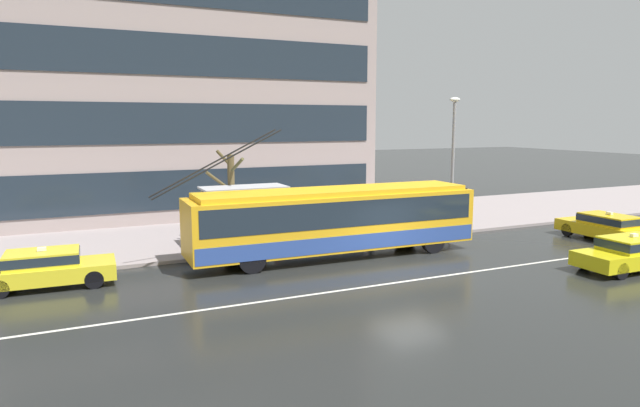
{
  "coord_description": "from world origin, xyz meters",
  "views": [
    {
      "loc": [
        -11.65,
        -17.12,
        5.59
      ],
      "look_at": [
        -2.03,
        3.82,
        2.18
      ],
      "focal_mm": 30.96,
      "sensor_mm": 36.0,
      "label": 1
    }
  ],
  "objects_px": {
    "pedestrian_approaching_curb": "(276,204)",
    "street_tree_bare": "(231,194)",
    "taxi_cross_traffic": "(606,226)",
    "street_lamp": "(453,152)",
    "trolleybus": "(335,219)",
    "bus_shelter": "(243,201)",
    "taxi_queued_behind_bus": "(47,267)",
    "taxi_oncoming_far": "(631,252)",
    "pedestrian_at_shelter": "(371,211)"
  },
  "relations": [
    {
      "from": "street_lamp",
      "to": "street_tree_bare",
      "type": "xyz_separation_m",
      "value": [
        -11.09,
        1.77,
        -1.74
      ]
    },
    {
      "from": "taxi_queued_behind_bus",
      "to": "street_lamp",
      "type": "relative_size",
      "value": 0.65
    },
    {
      "from": "street_lamp",
      "to": "street_tree_bare",
      "type": "height_order",
      "value": "street_lamp"
    },
    {
      "from": "trolleybus",
      "to": "street_lamp",
      "type": "bearing_deg",
      "value": 16.63
    },
    {
      "from": "taxi_queued_behind_bus",
      "to": "pedestrian_at_shelter",
      "type": "distance_m",
      "value": 14.98
    },
    {
      "from": "taxi_oncoming_far",
      "to": "pedestrian_approaching_curb",
      "type": "relative_size",
      "value": 2.21
    },
    {
      "from": "taxi_queued_behind_bus",
      "to": "street_lamp",
      "type": "xyz_separation_m",
      "value": [
        18.65,
        2.09,
        3.39
      ]
    },
    {
      "from": "trolleybus",
      "to": "taxi_cross_traffic",
      "type": "bearing_deg",
      "value": -11.03
    },
    {
      "from": "taxi_queued_behind_bus",
      "to": "street_tree_bare",
      "type": "relative_size",
      "value": 1.03
    },
    {
      "from": "pedestrian_at_shelter",
      "to": "street_tree_bare",
      "type": "distance_m",
      "value": 7.17
    },
    {
      "from": "taxi_oncoming_far",
      "to": "taxi_cross_traffic",
      "type": "xyz_separation_m",
      "value": [
        3.8,
        4.03,
        0.0
      ]
    },
    {
      "from": "trolleybus",
      "to": "street_tree_bare",
      "type": "distance_m",
      "value": 5.32
    },
    {
      "from": "bus_shelter",
      "to": "pedestrian_approaching_curb",
      "type": "relative_size",
      "value": 1.89
    },
    {
      "from": "bus_shelter",
      "to": "pedestrian_approaching_curb",
      "type": "distance_m",
      "value": 2.21
    },
    {
      "from": "bus_shelter",
      "to": "street_tree_bare",
      "type": "relative_size",
      "value": 0.89
    },
    {
      "from": "taxi_oncoming_far",
      "to": "street_tree_bare",
      "type": "distance_m",
      "value": 16.62
    },
    {
      "from": "trolleybus",
      "to": "taxi_queued_behind_bus",
      "type": "xyz_separation_m",
      "value": [
        -10.86,
        0.24,
        -0.88
      ]
    },
    {
      "from": "taxi_oncoming_far",
      "to": "pedestrian_approaching_curb",
      "type": "xyz_separation_m",
      "value": [
        -10.36,
        10.93,
        0.98
      ]
    },
    {
      "from": "taxi_queued_behind_bus",
      "to": "trolleybus",
      "type": "bearing_deg",
      "value": -1.24
    },
    {
      "from": "street_lamp",
      "to": "pedestrian_approaching_curb",
      "type": "bearing_deg",
      "value": 167.13
    },
    {
      "from": "pedestrian_at_shelter",
      "to": "street_tree_bare",
      "type": "relative_size",
      "value": 0.41
    },
    {
      "from": "taxi_oncoming_far",
      "to": "street_lamp",
      "type": "height_order",
      "value": "street_lamp"
    },
    {
      "from": "taxi_queued_behind_bus",
      "to": "bus_shelter",
      "type": "height_order",
      "value": "bus_shelter"
    },
    {
      "from": "taxi_queued_behind_bus",
      "to": "taxi_cross_traffic",
      "type": "height_order",
      "value": "same"
    },
    {
      "from": "taxi_cross_traffic",
      "to": "pedestrian_approaching_curb",
      "type": "height_order",
      "value": "pedestrian_approaching_curb"
    },
    {
      "from": "taxi_queued_behind_bus",
      "to": "taxi_cross_traffic",
      "type": "xyz_separation_m",
      "value": [
        23.98,
        -2.79,
        0.0
      ]
    },
    {
      "from": "bus_shelter",
      "to": "taxi_oncoming_far",
      "type": "bearing_deg",
      "value": -38.93
    },
    {
      "from": "pedestrian_at_shelter",
      "to": "pedestrian_approaching_curb",
      "type": "relative_size",
      "value": 0.87
    },
    {
      "from": "pedestrian_approaching_curb",
      "to": "street_lamp",
      "type": "height_order",
      "value": "street_lamp"
    },
    {
      "from": "taxi_cross_traffic",
      "to": "street_lamp",
      "type": "distance_m",
      "value": 7.98
    },
    {
      "from": "trolleybus",
      "to": "bus_shelter",
      "type": "height_order",
      "value": "trolleybus"
    },
    {
      "from": "taxi_oncoming_far",
      "to": "pedestrian_at_shelter",
      "type": "relative_size",
      "value": 2.55
    },
    {
      "from": "taxi_queued_behind_bus",
      "to": "pedestrian_at_shelter",
      "type": "bearing_deg",
      "value": 12.7
    },
    {
      "from": "taxi_cross_traffic",
      "to": "bus_shelter",
      "type": "height_order",
      "value": "bus_shelter"
    },
    {
      "from": "pedestrian_approaching_curb",
      "to": "street_tree_bare",
      "type": "relative_size",
      "value": 0.47
    },
    {
      "from": "trolleybus",
      "to": "pedestrian_at_shelter",
      "type": "xyz_separation_m",
      "value": [
        3.75,
        3.53,
        -0.42
      ]
    },
    {
      "from": "pedestrian_at_shelter",
      "to": "street_lamp",
      "type": "xyz_separation_m",
      "value": [
        4.04,
        -1.2,
        2.93
      ]
    },
    {
      "from": "taxi_cross_traffic",
      "to": "pedestrian_at_shelter",
      "type": "xyz_separation_m",
      "value": [
        -9.37,
        6.09,
        0.46
      ]
    },
    {
      "from": "pedestrian_at_shelter",
      "to": "street_lamp",
      "type": "relative_size",
      "value": 0.26
    },
    {
      "from": "taxi_cross_traffic",
      "to": "pedestrian_approaching_curb",
      "type": "xyz_separation_m",
      "value": [
        -14.16,
        6.9,
        0.98
      ]
    },
    {
      "from": "taxi_cross_traffic",
      "to": "bus_shelter",
      "type": "bearing_deg",
      "value": 159.86
    },
    {
      "from": "taxi_oncoming_far",
      "to": "taxi_queued_behind_bus",
      "type": "height_order",
      "value": "same"
    },
    {
      "from": "taxi_oncoming_far",
      "to": "bus_shelter",
      "type": "relative_size",
      "value": 1.17
    },
    {
      "from": "taxi_queued_behind_bus",
      "to": "pedestrian_approaching_curb",
      "type": "height_order",
      "value": "pedestrian_approaching_curb"
    },
    {
      "from": "trolleybus",
      "to": "taxi_oncoming_far",
      "type": "distance_m",
      "value": 11.45
    },
    {
      "from": "taxi_queued_behind_bus",
      "to": "street_lamp",
      "type": "bearing_deg",
      "value": 6.4
    },
    {
      "from": "taxi_oncoming_far",
      "to": "pedestrian_at_shelter",
      "type": "height_order",
      "value": "pedestrian_at_shelter"
    },
    {
      "from": "pedestrian_at_shelter",
      "to": "street_tree_bare",
      "type": "height_order",
      "value": "street_tree_bare"
    },
    {
      "from": "trolleybus",
      "to": "street_tree_bare",
      "type": "xyz_separation_m",
      "value": [
        -3.3,
        4.1,
        0.77
      ]
    },
    {
      "from": "pedestrian_at_shelter",
      "to": "bus_shelter",
      "type": "bearing_deg",
      "value": -178.44
    }
  ]
}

